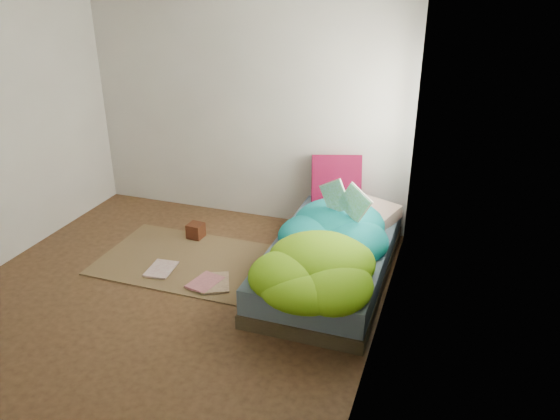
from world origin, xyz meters
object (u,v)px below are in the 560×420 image
Objects in this scene: open_book at (345,189)px; floor_book_a at (150,268)px; wooden_box at (196,231)px; floor_book_b at (195,279)px; bed at (331,260)px; pillow_magenta at (336,179)px.

open_book is 1.39× the size of floor_book_a.
open_book is 2.87× the size of wooden_box.
open_book reaches higher than floor_book_b.
bed is 1.22m from floor_book_b.
pillow_magenta is at bearing 101.55° from bed.
open_book is (0.07, 0.13, 0.64)m from bed.
open_book reaches higher than pillow_magenta.
wooden_box is at bearing 76.25° from floor_book_a.
bed is at bearing -96.07° from pillow_magenta.
wooden_box is 0.50× the size of floor_book_b.
floor_book_b is at bearing -156.66° from bed.
bed is at bearing -95.83° from open_book.
pillow_magenta is 1.76m from floor_book_b.
wooden_box is (-1.31, -0.62, -0.50)m from pillow_magenta.
wooden_box is at bearing -172.31° from pillow_magenta.
pillow_magenta is 1.64× the size of floor_book_b.
pillow_magenta is at bearing 25.30° from wooden_box.
floor_book_a is at bearing -164.88° from bed.
bed is 4.02× the size of pillow_magenta.
pillow_magenta reaches higher than floor_book_b.
bed is 6.60× the size of floor_book_b.
wooden_box is 0.49× the size of floor_book_a.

